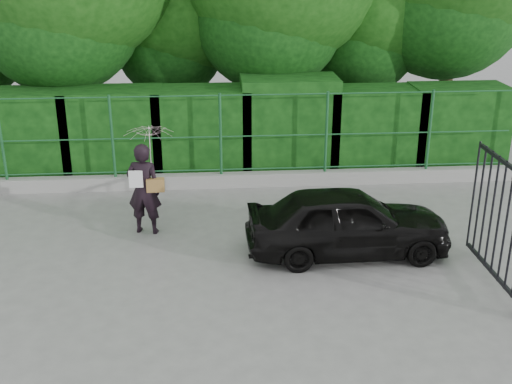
{
  "coord_description": "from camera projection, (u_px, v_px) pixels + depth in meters",
  "views": [
    {
      "loc": [
        0.16,
        -8.79,
        5.05
      ],
      "look_at": [
        0.92,
        1.3,
        1.1
      ],
      "focal_mm": 45.0,
      "sensor_mm": 36.0,
      "label": 1
    }
  ],
  "objects": [
    {
      "name": "kerb",
      "position": [
        203.0,
        181.0,
        14.11
      ],
      "size": [
        14.0,
        0.25,
        0.3
      ],
      "primitive_type": "cube",
      "color": "#9E9E99",
      "rests_on": "ground"
    },
    {
      "name": "ground",
      "position": [
        203.0,
        289.0,
        9.99
      ],
      "size": [
        80.0,
        80.0,
        0.0
      ],
      "primitive_type": "plane",
      "color": "gray"
    },
    {
      "name": "hedge",
      "position": [
        204.0,
        131.0,
        14.74
      ],
      "size": [
        14.2,
        1.2,
        2.22
      ],
      "color": "black",
      "rests_on": "ground"
    },
    {
      "name": "woman",
      "position": [
        148.0,
        165.0,
        11.54
      ],
      "size": [
        0.94,
        0.9,
        2.03
      ],
      "color": "black",
      "rests_on": "ground"
    },
    {
      "name": "car",
      "position": [
        348.0,
        222.0,
        10.96
      ],
      "size": [
        3.5,
        1.46,
        1.18
      ],
      "primitive_type": "imported",
      "rotation": [
        0.0,
        0.0,
        1.59
      ],
      "color": "black",
      "rests_on": "ground"
    },
    {
      "name": "fence",
      "position": [
        212.0,
        135.0,
        13.75
      ],
      "size": [
        14.13,
        0.06,
        1.8
      ],
      "color": "#1B562B",
      "rests_on": "kerb"
    }
  ]
}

